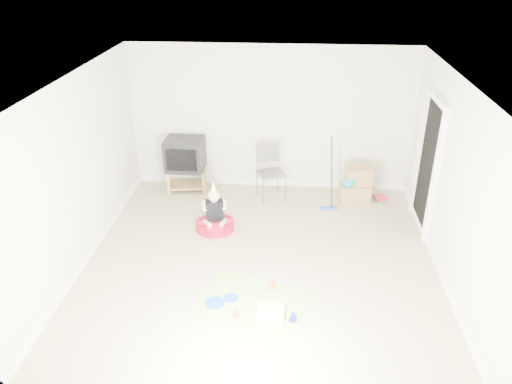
# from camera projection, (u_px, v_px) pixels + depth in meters

# --- Properties ---
(ground) EXTENTS (5.00, 5.00, 0.00)m
(ground) POSITION_uv_depth(u_px,v_px,m) (261.00, 260.00, 7.19)
(ground) COLOR tan
(ground) RESTS_ON ground
(doorway_recess) EXTENTS (0.02, 0.90, 2.05)m
(doorway_recess) POSITION_uv_depth(u_px,v_px,m) (428.00, 167.00, 7.62)
(doorway_recess) COLOR black
(doorway_recess) RESTS_ON ground
(tv_stand) EXTENTS (0.75, 0.53, 0.43)m
(tv_stand) POSITION_uv_depth(u_px,v_px,m) (187.00, 178.00, 9.09)
(tv_stand) COLOR olive
(tv_stand) RESTS_ON ground
(crt_tv) EXTENTS (0.68, 0.56, 0.57)m
(crt_tv) POSITION_uv_depth(u_px,v_px,m) (185.00, 154.00, 8.88)
(crt_tv) COLOR black
(crt_tv) RESTS_ON tv_stand
(folding_chair) EXTENTS (0.57, 0.56, 0.99)m
(folding_chair) POSITION_uv_depth(u_px,v_px,m) (271.00, 173.00, 8.73)
(folding_chair) COLOR gray
(folding_chair) RESTS_ON ground
(cardboard_boxes) EXTENTS (0.57, 0.47, 0.64)m
(cardboard_boxes) POSITION_uv_depth(u_px,v_px,m) (356.00, 185.00, 8.69)
(cardboard_boxes) COLOR #A47F4F
(cardboard_boxes) RESTS_ON ground
(floor_mop) EXTENTS (0.31, 0.40, 1.19)m
(floor_mop) POSITION_uv_depth(u_px,v_px,m) (329.00, 196.00, 8.44)
(floor_mop) COLOR blue
(floor_mop) RESTS_ON ground
(book_pile) EXTENTS (0.26, 0.30, 0.06)m
(book_pile) POSITION_uv_depth(u_px,v_px,m) (380.00, 198.00, 8.85)
(book_pile) COLOR #297D3E
(book_pile) RESTS_ON ground
(seated_woman) EXTENTS (0.70, 0.70, 0.86)m
(seated_woman) POSITION_uv_depth(u_px,v_px,m) (215.00, 220.00, 7.86)
(seated_woman) COLOR #B21027
(seated_woman) RESTS_ON ground
(party_mat) EXTENTS (1.57, 1.33, 0.01)m
(party_mat) POSITION_uv_depth(u_px,v_px,m) (252.00, 302.00, 6.36)
(party_mat) COLOR #FD3599
(party_mat) RESTS_ON ground
(birthday_cake) EXTENTS (0.34, 0.27, 0.15)m
(birthday_cake) POSITION_uv_depth(u_px,v_px,m) (271.00, 313.00, 6.11)
(birthday_cake) COLOR white
(birthday_cake) RESTS_ON party_mat
(blue_plate_near) EXTENTS (0.25, 0.25, 0.01)m
(blue_plate_near) POSITION_uv_depth(u_px,v_px,m) (231.00, 298.00, 6.42)
(blue_plate_near) COLOR blue
(blue_plate_near) RESTS_ON party_mat
(blue_plate_far) EXTENTS (0.35, 0.35, 0.01)m
(blue_plate_far) POSITION_uv_depth(u_px,v_px,m) (215.00, 303.00, 6.33)
(blue_plate_far) COLOR blue
(blue_plate_far) RESTS_ON party_mat
(orange_cup_near) EXTENTS (0.10, 0.10, 0.09)m
(orange_cup_near) POSITION_uv_depth(u_px,v_px,m) (272.00, 285.00, 6.59)
(orange_cup_near) COLOR #D15317
(orange_cup_near) RESTS_ON party_mat
(orange_cup_far) EXTENTS (0.09, 0.09, 0.08)m
(orange_cup_far) POSITION_uv_depth(u_px,v_px,m) (236.00, 314.00, 6.09)
(orange_cup_far) COLOR #D15317
(orange_cup_far) RESTS_ON party_mat
(blue_party_hat) EXTENTS (0.14, 0.14, 0.15)m
(blue_party_hat) POSITION_uv_depth(u_px,v_px,m) (293.00, 315.00, 6.02)
(blue_party_hat) COLOR #1922B0
(blue_party_hat) RESTS_ON party_mat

